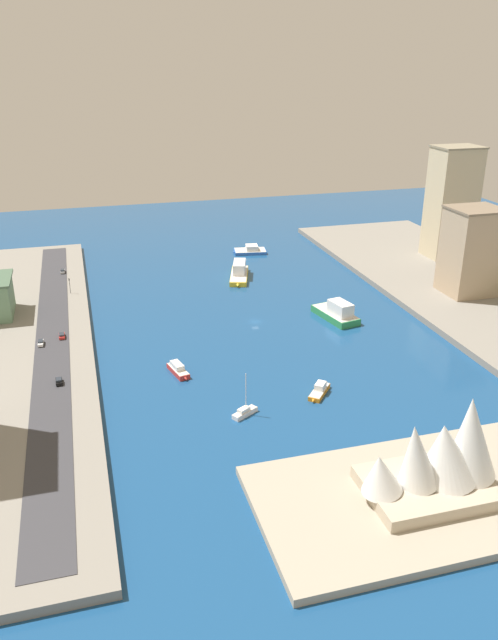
# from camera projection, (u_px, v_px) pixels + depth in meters

# --- Properties ---
(ground_plane) EXTENTS (440.00, 440.00, 0.00)m
(ground_plane) POSITION_uv_depth(u_px,v_px,m) (255.00, 322.00, 236.98)
(ground_plane) COLOR navy
(quay_west) EXTENTS (70.00, 240.00, 2.40)m
(quay_west) POSITION_uv_depth(u_px,v_px,m) (475.00, 295.00, 260.32)
(quay_west) COLOR gray
(quay_west) RESTS_ON ground_plane
(peninsula_point) EXTENTS (78.06, 41.61, 2.00)m
(peninsula_point) POSITION_uv_depth(u_px,v_px,m) (426.00, 496.00, 141.30)
(peninsula_point) COLOR #A89E89
(peninsula_point) RESTS_ON ground_plane
(road_strip) EXTENTS (11.17, 228.00, 0.15)m
(road_strip) POSITION_uv_depth(u_px,v_px,m) (52.00, 338.00, 217.63)
(road_strip) COLOR #38383D
(road_strip) RESTS_ON quay_east
(tugboat_red) EXTENTS (5.94, 12.30, 3.33)m
(tugboat_red) POSITION_uv_depth(u_px,v_px,m) (178.00, 370.00, 197.71)
(tugboat_red) COLOR red
(tugboat_red) RESTS_ON ground_plane
(sailboat_small_white) EXTENTS (8.68, 6.23, 12.93)m
(sailboat_small_white) POSITION_uv_depth(u_px,v_px,m) (245.00, 412.00, 174.73)
(sailboat_small_white) COLOR white
(sailboat_small_white) RESTS_ON ground_plane
(catamaran_blue) EXTENTS (17.92, 12.27, 4.01)m
(catamaran_blue) POSITION_uv_depth(u_px,v_px,m) (250.00, 250.00, 320.46)
(catamaran_blue) COLOR blue
(catamaran_blue) RESTS_ON ground_plane
(water_taxi_orange) EXTENTS (9.51, 10.49, 3.29)m
(water_taxi_orange) POSITION_uv_depth(u_px,v_px,m) (319.00, 390.00, 185.66)
(water_taxi_orange) COLOR orange
(water_taxi_orange) RESTS_ON ground_plane
(ferry_green_doubledeck) EXTENTS (12.79, 23.59, 7.74)m
(ferry_green_doubledeck) POSITION_uv_depth(u_px,v_px,m) (337.00, 313.00, 238.34)
(ferry_green_doubledeck) COLOR #2D8C4C
(ferry_green_doubledeck) RESTS_ON ground_plane
(ferry_yellow_fast) EXTENTS (14.37, 26.02, 6.97)m
(ferry_yellow_fast) POSITION_uv_depth(u_px,v_px,m) (239.00, 272.00, 283.73)
(ferry_yellow_fast) COLOR yellow
(ferry_yellow_fast) RESTS_ON ground_plane
(office_block_beige) EXTENTS (21.19, 16.86, 52.53)m
(office_block_beige) POSITION_uv_depth(u_px,v_px,m) (452.00, 202.00, 298.39)
(office_block_beige) COLOR #C6B793
(office_block_beige) RESTS_ON quay_west
(apartment_midrise_tan) EXTENTS (20.46, 19.02, 35.41)m
(apartment_midrise_tan) POSITION_uv_depth(u_px,v_px,m) (471.00, 251.00, 253.23)
(apartment_midrise_tan) COLOR tan
(apartment_midrise_tan) RESTS_ON quay_west
(suv_black) EXTENTS (2.05, 4.29, 1.70)m
(suv_black) POSITION_uv_depth(u_px,v_px,m) (59.00, 381.00, 186.42)
(suv_black) COLOR black
(suv_black) RESTS_ON road_strip
(van_white) EXTENTS (1.88, 4.74, 1.61)m
(van_white) POSITION_uv_depth(u_px,v_px,m) (41.00, 343.00, 211.61)
(van_white) COLOR black
(van_white) RESTS_ON road_strip
(sedan_silver) EXTENTS (2.07, 4.78, 1.62)m
(sedan_silver) POSITION_uv_depth(u_px,v_px,m) (63.00, 271.00, 282.77)
(sedan_silver) COLOR black
(sedan_silver) RESTS_ON road_strip
(pickup_red) EXTENTS (1.98, 4.86, 1.58)m
(pickup_red) POSITION_uv_depth(u_px,v_px,m) (62.00, 336.00, 217.11)
(pickup_red) COLOR black
(pickup_red) RESTS_ON road_strip
(traffic_light_waterfront) EXTENTS (0.36, 0.36, 6.50)m
(traffic_light_waterfront) POSITION_uv_depth(u_px,v_px,m) (70.00, 283.00, 257.24)
(traffic_light_waterfront) COLOR black
(traffic_light_waterfront) RESTS_ON quay_east
(opera_landmark) EXTENTS (33.35, 20.32, 23.49)m
(opera_landmark) POSITION_uv_depth(u_px,v_px,m) (440.00, 456.00, 137.94)
(opera_landmark) COLOR #BCAD93
(opera_landmark) RESTS_ON peninsula_point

